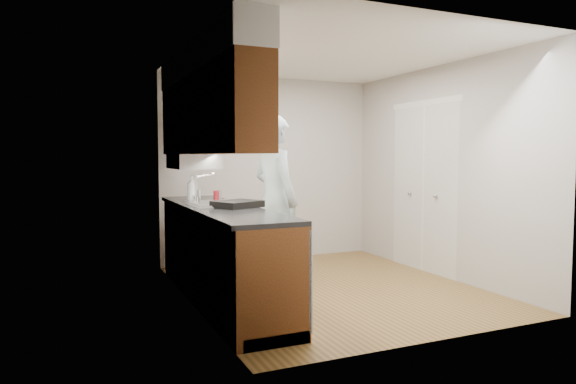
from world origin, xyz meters
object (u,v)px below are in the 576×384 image
object	(u,v)px
soap_bottle_a	(192,188)
soda_can	(216,196)
soap_bottle_b	(197,192)
person	(275,190)
dish_rack	(237,204)
steel_can	(219,195)

from	to	relation	value
soap_bottle_a	soda_can	world-z (taller)	soap_bottle_a
soda_can	soap_bottle_b	bearing A→B (deg)	115.46
person	dish_rack	size ratio (longest dim) A/B	5.19
soap_bottle_a	dish_rack	distance (m)	0.84
steel_can	soap_bottle_a	bearing A→B (deg)	-173.86
soap_bottle_b	soap_bottle_a	bearing A→B (deg)	-113.27
soap_bottle_b	steel_can	size ratio (longest dim) A/B	1.50
steel_can	dish_rack	distance (m)	0.82
steel_can	person	bearing A→B (deg)	-42.52
soap_bottle_a	soda_can	distance (m)	0.28
soap_bottle_b	soda_can	bearing A→B (deg)	-64.54
soda_can	steel_can	bearing A→B (deg)	54.82
soda_can	dish_rack	world-z (taller)	soda_can
soda_can	person	bearing A→B (deg)	-35.16
soda_can	soap_bottle_a	bearing A→B (deg)	172.13
soap_bottle_a	soap_bottle_b	distance (m)	0.30
dish_rack	person	bearing A→B (deg)	10.81
soap_bottle_a	steel_can	size ratio (longest dim) A/B	2.52
person	soap_bottle_b	distance (m)	0.96
person	dish_rack	xyz separation A→B (m)	(-0.54, -0.37, -0.10)
soap_bottle_a	soda_can	xyz separation A→B (m)	(0.26, -0.04, -0.09)
soap_bottle_b	steel_can	world-z (taller)	soap_bottle_b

